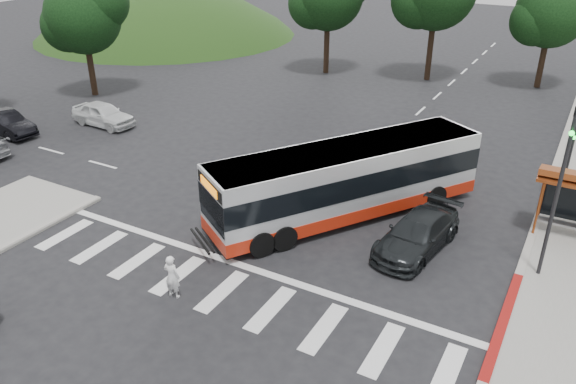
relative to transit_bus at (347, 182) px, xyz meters
The scene contains 14 objects.
ground 3.15m from the transit_bus, 123.48° to the right, with size 140.00×140.00×0.00m, color black.
curb_east 9.56m from the transit_bus, 37.39° to the left, with size 0.30×40.00×0.15m, color #9E9991.
curb_east_red 8.76m from the transit_bus, 29.64° to the right, with size 0.32×6.00×0.15m, color maroon.
hillside_nw 43.52m from the transit_bus, 140.38° to the left, with size 44.00×44.00×10.00m, color #1B3A12.
crosswalk_ladder 7.59m from the transit_bus, 101.66° to the right, with size 18.00×2.60×0.01m, color silver.
traffic_signal_ne_tall 8.45m from the transit_bus, ahead, with size 0.18×0.37×6.50m.
traffic_signal_ne_short 10.25m from the transit_bus, 37.54° to the left, with size 0.18×0.37×4.00m.
tree_north_b 26.51m from the transit_bus, 79.95° to the left, with size 5.72×5.33×8.43m.
tree_west_a 25.02m from the transit_bus, 161.60° to the left, with size 5.72×5.33×8.43m.
transit_bus is the anchor object (origin of this frame).
pedestrian 8.80m from the transit_bus, 108.75° to the right, with size 0.60×0.39×1.65m, color white.
dark_sedan 3.89m from the transit_bus, 18.47° to the right, with size 1.97×4.86×1.41m, color black.
west_car_white 18.25m from the transit_bus, 169.78° to the left, with size 1.74×4.31×1.47m, color silver.
west_car_black 21.84m from the transit_bus, behind, with size 1.49×4.28×1.41m, color black.
Camera 1 is at (9.95, -17.95, 12.04)m, focal length 35.00 mm.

